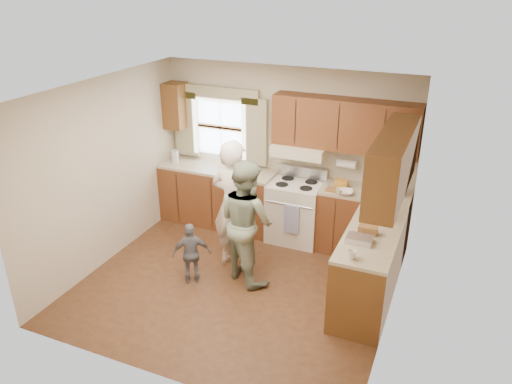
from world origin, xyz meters
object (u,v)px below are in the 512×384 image
at_px(stove, 296,210).
at_px(woman_left, 234,206).
at_px(woman_right, 246,221).
at_px(child, 192,253).

xyz_separation_m(stove, woman_left, (-0.52, -1.03, 0.43)).
xyz_separation_m(woman_left, woman_right, (0.26, -0.19, -0.08)).
xyz_separation_m(woman_left, child, (-0.33, -0.57, -0.48)).
bearing_deg(woman_right, child, 61.33).
xyz_separation_m(stove, child, (-0.85, -1.60, -0.05)).
bearing_deg(woman_left, child, 68.79).
height_order(woman_left, child, woman_left).
distance_m(stove, woman_left, 1.23).
relative_size(stove, child, 1.29).
bearing_deg(woman_left, stove, -108.24).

